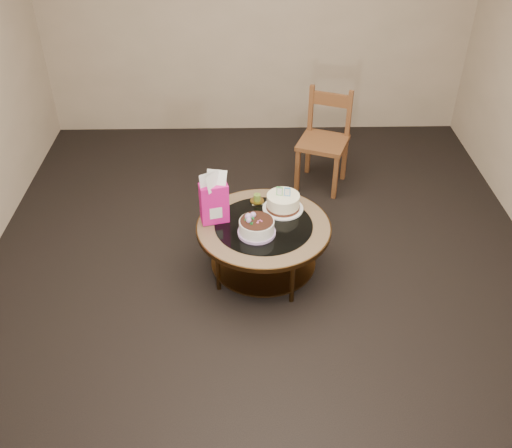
{
  "coord_description": "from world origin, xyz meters",
  "views": [
    {
      "loc": [
        -0.13,
        -3.44,
        3.0
      ],
      "look_at": [
        -0.06,
        0.02,
        0.45
      ],
      "focal_mm": 40.0,
      "sensor_mm": 36.0,
      "label": 1
    }
  ],
  "objects_px": {
    "cream_cake": "(283,203)",
    "gift_bag": "(214,198)",
    "decorated_cake": "(256,228)",
    "coffee_table": "(264,233)",
    "dining_chair": "(324,140)"
  },
  "relations": [
    {
      "from": "decorated_cake",
      "to": "cream_cake",
      "type": "relative_size",
      "value": 0.88
    },
    {
      "from": "gift_bag",
      "to": "decorated_cake",
      "type": "bearing_deg",
      "value": -43.27
    },
    {
      "from": "cream_cake",
      "to": "gift_bag",
      "type": "xyz_separation_m",
      "value": [
        -0.52,
        -0.13,
        0.14
      ]
    },
    {
      "from": "coffee_table",
      "to": "gift_bag",
      "type": "xyz_separation_m",
      "value": [
        -0.37,
        0.06,
        0.28
      ]
    },
    {
      "from": "cream_cake",
      "to": "dining_chair",
      "type": "distance_m",
      "value": 1.2
    },
    {
      "from": "decorated_cake",
      "to": "gift_bag",
      "type": "height_order",
      "value": "gift_bag"
    },
    {
      "from": "cream_cake",
      "to": "gift_bag",
      "type": "relative_size",
      "value": 0.77
    },
    {
      "from": "dining_chair",
      "to": "decorated_cake",
      "type": "bearing_deg",
      "value": -93.67
    },
    {
      "from": "cream_cake",
      "to": "dining_chair",
      "type": "xyz_separation_m",
      "value": [
        0.45,
        1.11,
        -0.05
      ]
    },
    {
      "from": "coffee_table",
      "to": "cream_cake",
      "type": "relative_size",
      "value": 3.21
    },
    {
      "from": "cream_cake",
      "to": "coffee_table",
      "type": "bearing_deg",
      "value": -117.94
    },
    {
      "from": "coffee_table",
      "to": "decorated_cake",
      "type": "xyz_separation_m",
      "value": [
        -0.06,
        -0.11,
        0.13
      ]
    },
    {
      "from": "decorated_cake",
      "to": "cream_cake",
      "type": "bearing_deg",
      "value": 55.43
    },
    {
      "from": "cream_cake",
      "to": "gift_bag",
      "type": "height_order",
      "value": "gift_bag"
    },
    {
      "from": "gift_bag",
      "to": "dining_chair",
      "type": "distance_m",
      "value": 1.6
    }
  ]
}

